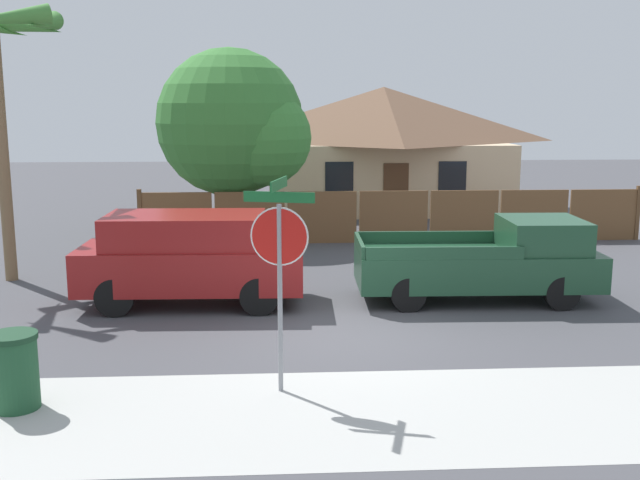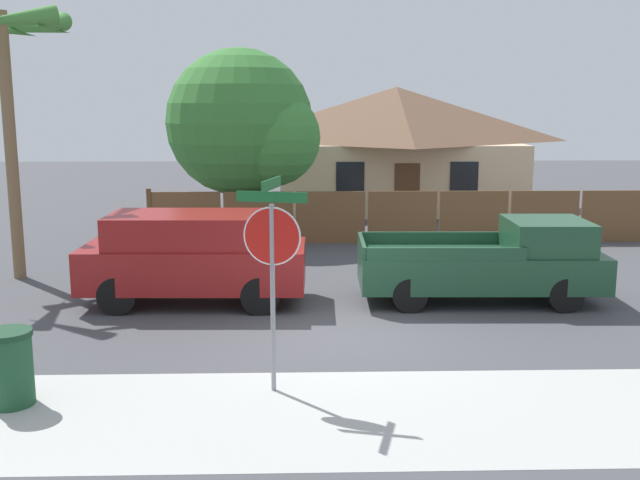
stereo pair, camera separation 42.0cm
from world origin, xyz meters
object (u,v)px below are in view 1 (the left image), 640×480
red_suv (190,256)px  trash_bin (14,371)px  stop_sign (280,249)px  oak_tree (237,126)px  house (383,145)px  orange_pickup (488,261)px

red_suv → trash_bin: bearing=-107.5°
stop_sign → oak_tree: bearing=109.4°
red_suv → house: bearing=68.9°
house → stop_sign: house is taller
oak_tree → orange_pickup: oak_tree is taller
house → red_suv: 15.75m
oak_tree → trash_bin: 13.56m
house → oak_tree: oak_tree is taller
house → trash_bin: (-7.84, -19.74, -1.91)m
oak_tree → stop_sign: 12.73m
house → red_suv: house is taller
orange_pickup → stop_sign: stop_sign is taller
house → oak_tree: (-5.42, -6.71, 0.98)m
oak_tree → orange_pickup: bearing=-54.2°
oak_tree → red_suv: 8.15m
orange_pickup → stop_sign: 6.67m
house → stop_sign: (-4.22, -19.32, -0.34)m
oak_tree → stop_sign: bearing=-84.5°
orange_pickup → trash_bin: size_ratio=4.75×
red_suv → orange_pickup: red_suv is taller
house → trash_bin: size_ratio=9.10×
house → orange_pickup: bearing=-89.2°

